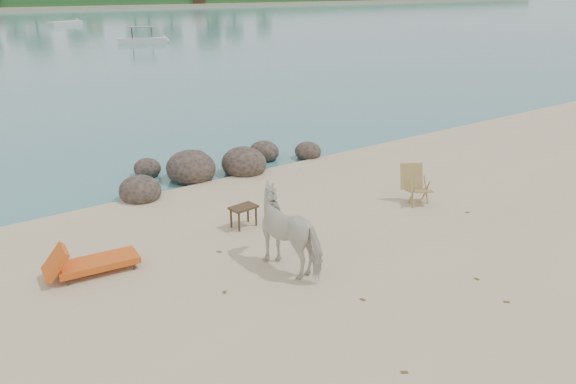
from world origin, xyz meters
The scene contains 8 objects.
boulders centered at (1.08, 6.50, 0.19)m, with size 6.27×2.75×0.96m.
cow centered at (-0.39, 0.97, 0.70)m, with size 0.76×1.67×1.41m, color silver.
side_table centered at (-0.16, 2.98, 0.23)m, with size 0.56×0.36×0.45m, color #352415, non-canonical shape.
lounge_chair centered at (-3.28, 2.82, 0.26)m, with size 1.72×0.60×0.51m, color red, non-canonical shape.
deck_chair centered at (3.84, 1.73, 0.44)m, with size 0.57×0.62×0.89m, color #A08950, non-canonical shape.
boat_mid centered at (14.45, 43.44, 1.19)m, with size 4.84×1.09×2.37m, color silver, non-canonical shape.
boat_far centered at (15.98, 72.73, 0.32)m, with size 5.51×1.24×0.64m, color silver, non-canonical shape.
dead_leaves centered at (-0.01, -0.53, 0.00)m, with size 8.77×6.44×0.00m.
Camera 1 is at (-5.82, -6.28, 4.77)m, focal length 35.00 mm.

